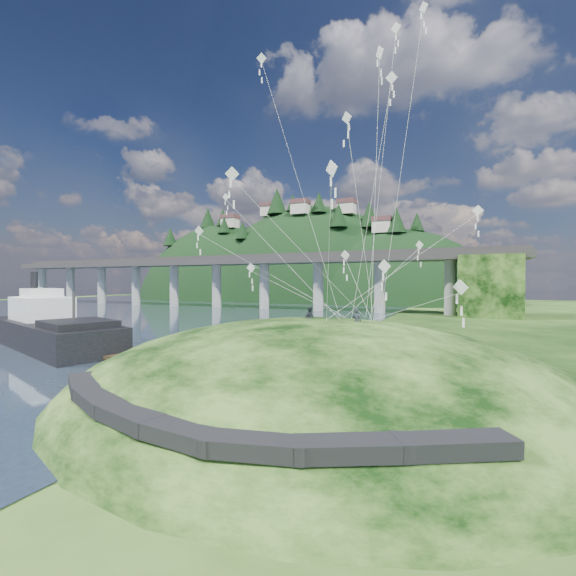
% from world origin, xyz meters
% --- Properties ---
extents(ground, '(320.00, 320.00, 0.00)m').
position_xyz_m(ground, '(0.00, 0.00, 0.00)').
color(ground, black).
rests_on(ground, ground).
extents(water, '(240.00, 240.00, 0.00)m').
position_xyz_m(water, '(-72.00, 30.00, 0.01)').
color(water, '#2E3E54').
rests_on(water, ground).
extents(grass_hill, '(36.00, 32.00, 13.00)m').
position_xyz_m(grass_hill, '(8.00, 2.00, -1.50)').
color(grass_hill, black).
rests_on(grass_hill, ground).
extents(footpath, '(22.29, 5.84, 0.83)m').
position_xyz_m(footpath, '(7.46, -9.74, 2.08)').
color(footpath, black).
rests_on(footpath, ground).
extents(bridge, '(160.00, 11.00, 15.00)m').
position_xyz_m(bridge, '(-26.46, 70.07, 9.70)').
color(bridge, '#2D2B2B').
rests_on(bridge, ground).
extents(far_ridge, '(153.00, 70.00, 94.50)m').
position_xyz_m(far_ridge, '(-43.58, 122.17, -7.44)').
color(far_ridge, black).
rests_on(far_ridge, ground).
extents(work_barge, '(25.83, 13.92, 8.73)m').
position_xyz_m(work_barge, '(-26.25, 6.63, 2.19)').
color(work_barge, black).
rests_on(work_barge, ground).
extents(wooden_dock, '(12.80, 3.15, 0.91)m').
position_xyz_m(wooden_dock, '(-7.49, 4.79, 0.40)').
color(wooden_dock, '#382717').
rests_on(wooden_dock, ground).
extents(kite_flyers, '(4.18, 0.91, 1.65)m').
position_xyz_m(kite_flyers, '(8.39, 2.79, 5.74)').
color(kite_flyers, '#242830').
rests_on(kite_flyers, ground).
extents(kite_swarm, '(21.48, 16.40, 21.36)m').
position_xyz_m(kite_swarm, '(8.96, 3.61, 15.16)').
color(kite_swarm, silver).
rests_on(kite_swarm, ground).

